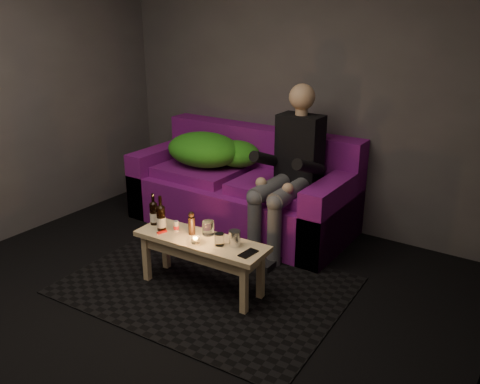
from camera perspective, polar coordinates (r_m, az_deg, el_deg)
The scene contains 17 objects.
floor at distance 3.61m, azimuth -11.05°, elevation -14.47°, with size 4.50×4.50×0.00m, color black.
room at distance 3.35m, azimuth -7.21°, elevation 13.35°, with size 4.50×4.50×4.50m.
rug at distance 3.99m, azimuth -3.80°, elevation -10.41°, with size 2.06×1.50×0.01m, color black.
sofa at distance 4.93m, azimuth 0.44°, elevation 0.02°, with size 2.13×0.96×0.91m.
green_blanket at distance 5.03m, azimuth -3.34°, elevation 4.68°, with size 0.94×0.64×0.32m.
person at distance 4.38m, azimuth 5.62°, elevation 2.86°, with size 0.38×0.88×1.42m.
coffee_table at distance 3.79m, azimuth -4.38°, elevation -6.27°, with size 1.05×0.37×0.42m.
beer_bottle_a at distance 4.01m, azimuth -9.65°, elevation -2.34°, with size 0.06×0.06×0.25m.
beer_bottle_b at distance 3.89m, azimuth -8.85°, elevation -2.86°, with size 0.07×0.07×0.27m.
salt_shaker at distance 3.89m, azimuth -7.18°, elevation -3.81°, with size 0.04×0.04×0.08m, color silver.
pepper_mill at distance 3.81m, azimuth -5.45°, elevation -3.80°, with size 0.05×0.05×0.14m, color black.
tumbler_back at distance 3.80m, azimuth -3.60°, elevation -4.05°, with size 0.09×0.09×0.11m, color white.
tealight at distance 3.69m, azimuth -5.03°, elevation -5.38°, with size 0.06×0.06×0.05m.
tumbler_front at distance 3.64m, azimuth -2.31°, elevation -5.34°, with size 0.07×0.07×0.09m, color white.
steel_cup at distance 3.62m, azimuth -0.61°, elevation -5.22°, with size 0.08×0.08×0.11m, color silver.
smartphone at distance 3.53m, azimuth 0.93°, elevation -6.90°, with size 0.07×0.15×0.01m, color black.
red_lighter at distance 3.88m, azimuth -8.76°, elevation -4.46°, with size 0.02×0.08×0.01m, color red.
Camera 1 is at (2.18, -2.04, 2.03)m, focal length 38.00 mm.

